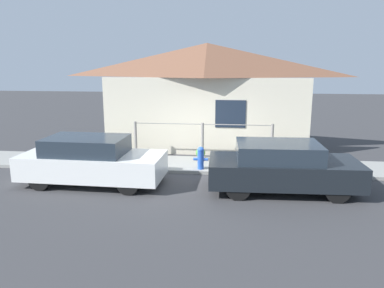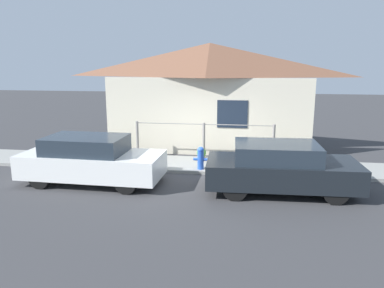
# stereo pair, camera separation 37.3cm
# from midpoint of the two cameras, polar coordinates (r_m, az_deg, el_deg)

# --- Properties ---
(ground_plane) EXTENTS (60.00, 60.00, 0.00)m
(ground_plane) POSITION_cam_midpoint_polar(r_m,az_deg,el_deg) (11.69, 1.74, -4.66)
(ground_plane) COLOR #38383A
(sidewalk) EXTENTS (24.00, 1.83, 0.10)m
(sidewalk) POSITION_cam_midpoint_polar(r_m,az_deg,el_deg) (12.55, 2.22, -3.21)
(sidewalk) COLOR gray
(sidewalk) RESTS_ON ground_plane
(house) EXTENTS (8.02, 2.23, 4.12)m
(house) POSITION_cam_midpoint_polar(r_m,az_deg,el_deg) (14.58, 3.41, 11.82)
(house) COLOR beige
(house) RESTS_ON ground_plane
(fence) EXTENTS (4.90, 0.10, 1.25)m
(fence) POSITION_cam_midpoint_polar(r_m,az_deg,el_deg) (13.11, 2.60, 0.80)
(fence) COLOR gray
(fence) RESTS_ON sidewalk
(car_left) EXTENTS (4.07, 1.75, 1.37)m
(car_left) POSITION_cam_midpoint_polar(r_m,az_deg,el_deg) (11.06, -14.24, -2.37)
(car_left) COLOR white
(car_left) RESTS_ON ground_plane
(car_right) EXTENTS (4.03, 1.88, 1.34)m
(car_right) POSITION_cam_midpoint_polar(r_m,az_deg,el_deg) (10.30, 14.31, -3.51)
(car_right) COLOR black
(car_right) RESTS_ON ground_plane
(fire_hydrant) EXTENTS (0.46, 0.21, 0.72)m
(fire_hydrant) POSITION_cam_midpoint_polar(r_m,az_deg,el_deg) (11.80, 2.23, -2.07)
(fire_hydrant) COLOR blue
(fire_hydrant) RESTS_ON sidewalk
(potted_plant_near_hydrant) EXTENTS (0.32, 0.32, 0.43)m
(potted_plant_near_hydrant) POSITION_cam_midpoint_polar(r_m,az_deg,el_deg) (12.84, 2.28, -1.51)
(potted_plant_near_hydrant) COLOR slate
(potted_plant_near_hydrant) RESTS_ON sidewalk
(potted_plant_by_fence) EXTENTS (0.41, 0.41, 0.54)m
(potted_plant_by_fence) POSITION_cam_midpoint_polar(r_m,az_deg,el_deg) (13.59, -10.10, -0.60)
(potted_plant_by_fence) COLOR brown
(potted_plant_by_fence) RESTS_ON sidewalk
(potted_plant_corner) EXTENTS (0.36, 0.36, 0.52)m
(potted_plant_corner) POSITION_cam_midpoint_polar(r_m,az_deg,el_deg) (12.78, 14.89, -1.83)
(potted_plant_corner) COLOR slate
(potted_plant_corner) RESTS_ON sidewalk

